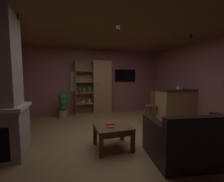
{
  "coord_description": "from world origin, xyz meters",
  "views": [
    {
      "loc": [
        -1.15,
        -3.19,
        1.38
      ],
      "look_at": [
        0.0,
        0.4,
        1.05
      ],
      "focal_mm": 23.38,
      "sensor_mm": 36.0,
      "label": 1
    }
  ],
  "objects_px": {
    "table_book_0": "(111,127)",
    "potted_floor_plant": "(63,104)",
    "tissue_box": "(179,88)",
    "wall_mounted_tv": "(125,76)",
    "leather_couch": "(198,141)",
    "table_book_1": "(110,124)",
    "dining_chair": "(154,103)",
    "bookshelf_cabinet": "(100,87)",
    "kitchen_bar_counter": "(179,104)",
    "coffee_table": "(113,130)"
  },
  "relations": [
    {
      "from": "kitchen_bar_counter",
      "to": "table_book_1",
      "type": "xyz_separation_m",
      "value": [
        -2.76,
        -1.17,
        -0.03
      ]
    },
    {
      "from": "leather_couch",
      "to": "table_book_0",
      "type": "relative_size",
      "value": 13.18
    },
    {
      "from": "bookshelf_cabinet",
      "to": "wall_mounted_tv",
      "type": "relative_size",
      "value": 2.21
    },
    {
      "from": "table_book_0",
      "to": "potted_floor_plant",
      "type": "bearing_deg",
      "value": 108.12
    },
    {
      "from": "dining_chair",
      "to": "wall_mounted_tv",
      "type": "height_order",
      "value": "wall_mounted_tv"
    },
    {
      "from": "bookshelf_cabinet",
      "to": "dining_chair",
      "type": "height_order",
      "value": "bookshelf_cabinet"
    },
    {
      "from": "dining_chair",
      "to": "tissue_box",
      "type": "bearing_deg",
      "value": -41.08
    },
    {
      "from": "bookshelf_cabinet",
      "to": "table_book_1",
      "type": "height_order",
      "value": "bookshelf_cabinet"
    },
    {
      "from": "leather_couch",
      "to": "coffee_table",
      "type": "height_order",
      "value": "leather_couch"
    },
    {
      "from": "table_book_1",
      "to": "kitchen_bar_counter",
      "type": "bearing_deg",
      "value": 22.97
    },
    {
      "from": "wall_mounted_tv",
      "to": "leather_couch",
      "type": "bearing_deg",
      "value": -94.96
    },
    {
      "from": "table_book_0",
      "to": "potted_floor_plant",
      "type": "relative_size",
      "value": 0.15
    },
    {
      "from": "bookshelf_cabinet",
      "to": "potted_floor_plant",
      "type": "relative_size",
      "value": 2.32
    },
    {
      "from": "table_book_0",
      "to": "coffee_table",
      "type": "bearing_deg",
      "value": 50.36
    },
    {
      "from": "leather_couch",
      "to": "dining_chair",
      "type": "bearing_deg",
      "value": 72.78
    },
    {
      "from": "tissue_box",
      "to": "wall_mounted_tv",
      "type": "height_order",
      "value": "wall_mounted_tv"
    },
    {
      "from": "potted_floor_plant",
      "to": "dining_chair",
      "type": "bearing_deg",
      "value": -19.42
    },
    {
      "from": "bookshelf_cabinet",
      "to": "table_book_1",
      "type": "distance_m",
      "value": 3.04
    },
    {
      "from": "potted_floor_plant",
      "to": "leather_couch",
      "type": "bearing_deg",
      "value": -57.32
    },
    {
      "from": "dining_chair",
      "to": "potted_floor_plant",
      "type": "xyz_separation_m",
      "value": [
        -2.98,
        1.05,
        -0.05
      ]
    },
    {
      "from": "tissue_box",
      "to": "dining_chair",
      "type": "distance_m",
      "value": 0.94
    },
    {
      "from": "bookshelf_cabinet",
      "to": "potted_floor_plant",
      "type": "bearing_deg",
      "value": -166.53
    },
    {
      "from": "table_book_1",
      "to": "tissue_box",
      "type": "bearing_deg",
      "value": 22.02
    },
    {
      "from": "bookshelf_cabinet",
      "to": "coffee_table",
      "type": "distance_m",
      "value": 3.1
    },
    {
      "from": "kitchen_bar_counter",
      "to": "leather_couch",
      "type": "xyz_separation_m",
      "value": [
        -1.44,
        -2.02,
        -0.21
      ]
    },
    {
      "from": "potted_floor_plant",
      "to": "wall_mounted_tv",
      "type": "distance_m",
      "value": 2.82
    },
    {
      "from": "tissue_box",
      "to": "dining_chair",
      "type": "xyz_separation_m",
      "value": [
        -0.58,
        0.5,
        -0.55
      ]
    },
    {
      "from": "kitchen_bar_counter",
      "to": "dining_chair",
      "type": "height_order",
      "value": "kitchen_bar_counter"
    },
    {
      "from": "bookshelf_cabinet",
      "to": "dining_chair",
      "type": "relative_size",
      "value": 2.23
    },
    {
      "from": "coffee_table",
      "to": "wall_mounted_tv",
      "type": "xyz_separation_m",
      "value": [
        1.62,
        3.21,
        1.13
      ]
    },
    {
      "from": "potted_floor_plant",
      "to": "coffee_table",
      "type": "bearing_deg",
      "value": -70.26
    },
    {
      "from": "table_book_1",
      "to": "potted_floor_plant",
      "type": "distance_m",
      "value": 2.78
    },
    {
      "from": "table_book_0",
      "to": "dining_chair",
      "type": "relative_size",
      "value": 0.14
    },
    {
      "from": "table_book_1",
      "to": "coffee_table",
      "type": "bearing_deg",
      "value": -50.97
    },
    {
      "from": "bookshelf_cabinet",
      "to": "wall_mounted_tv",
      "type": "xyz_separation_m",
      "value": [
        1.2,
        0.21,
        0.48
      ]
    },
    {
      "from": "bookshelf_cabinet",
      "to": "table_book_1",
      "type": "bearing_deg",
      "value": -98.98
    },
    {
      "from": "tissue_box",
      "to": "wall_mounted_tv",
      "type": "xyz_separation_m",
      "value": [
        -0.98,
        2.1,
        0.41
      ]
    },
    {
      "from": "tissue_box",
      "to": "table_book_0",
      "type": "relative_size",
      "value": 0.91
    },
    {
      "from": "leather_couch",
      "to": "table_book_1",
      "type": "bearing_deg",
      "value": 146.9
    },
    {
      "from": "bookshelf_cabinet",
      "to": "wall_mounted_tv",
      "type": "bearing_deg",
      "value": 9.98
    },
    {
      "from": "coffee_table",
      "to": "table_book_0",
      "type": "bearing_deg",
      "value": -129.64
    },
    {
      "from": "leather_couch",
      "to": "dining_chair",
      "type": "relative_size",
      "value": 1.89
    },
    {
      "from": "leather_couch",
      "to": "table_book_0",
      "type": "bearing_deg",
      "value": 151.18
    },
    {
      "from": "kitchen_bar_counter",
      "to": "tissue_box",
      "type": "distance_m",
      "value": 0.59
    },
    {
      "from": "leather_couch",
      "to": "table_book_1",
      "type": "height_order",
      "value": "leather_couch"
    },
    {
      "from": "leather_couch",
      "to": "dining_chair",
      "type": "height_order",
      "value": "dining_chair"
    },
    {
      "from": "dining_chair",
      "to": "wall_mounted_tv",
      "type": "relative_size",
      "value": 0.99
    },
    {
      "from": "bookshelf_cabinet",
      "to": "kitchen_bar_counter",
      "type": "xyz_separation_m",
      "value": [
        2.29,
        -1.79,
        -0.5
      ]
    },
    {
      "from": "table_book_0",
      "to": "dining_chair",
      "type": "height_order",
      "value": "dining_chair"
    },
    {
      "from": "bookshelf_cabinet",
      "to": "coffee_table",
      "type": "relative_size",
      "value": 2.99
    }
  ]
}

